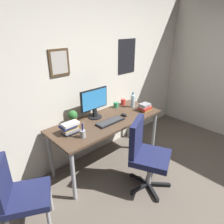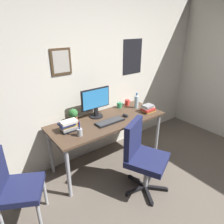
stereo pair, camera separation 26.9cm
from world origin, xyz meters
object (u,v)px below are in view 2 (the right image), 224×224
book_stack_left (68,126)px  potted_plant (73,115)px  side_chair (13,186)px  coffee_mug_near (127,102)px  office_chair (142,154)px  coffee_mug_far (119,105)px  pen_cup (80,132)px  keyboard (110,122)px  book_stack_right (148,108)px  monitor (96,101)px  computer_mouse (125,115)px  water_bottle (136,102)px

book_stack_left → potted_plant: bearing=48.4°
side_chair → coffee_mug_near: size_ratio=7.76×
office_chair → coffee_mug_far: size_ratio=8.32×
side_chair → office_chair: bearing=-16.8°
coffee_mug_far → book_stack_left: 1.04m
pen_cup → potted_plant: bearing=73.1°
coffee_mug_near → coffee_mug_far: (-0.17, -0.01, -0.01)m
side_chair → book_stack_left: size_ratio=3.90×
keyboard → coffee_mug_far: (0.45, 0.34, 0.03)m
pen_cup → book_stack_right: bearing=0.5°
monitor → coffee_mug_near: monitor is taller
coffee_mug_far → book_stack_right: 0.47m
side_chair → monitor: (1.31, 0.46, 0.48)m
keyboard → coffee_mug_near: size_ratio=3.81×
coffee_mug_near → book_stack_left: size_ratio=0.50×
office_chair → monitor: monitor is taller
keyboard → computer_mouse: size_ratio=3.91×
coffee_mug_far → potted_plant: (-0.84, -0.02, 0.06)m
water_bottle → computer_mouse: bearing=-157.2°
computer_mouse → book_stack_right: size_ratio=0.53×
monitor → coffee_mug_near: 0.70m
side_chair → potted_plant: 1.13m
coffee_mug_near → pen_cup: bearing=-159.9°
monitor → computer_mouse: monitor is taller
coffee_mug_near → coffee_mug_far: coffee_mug_near is taller
coffee_mug_far → office_chair: bearing=-113.0°
pen_cup → coffee_mug_near: bearing=20.1°
coffee_mug_far → pen_cup: pen_cup is taller
computer_mouse → book_stack_left: 0.88m
keyboard → book_stack_left: size_ratio=1.92×
keyboard → book_stack_right: bearing=-4.6°
water_bottle → pen_cup: bearing=-168.6°
computer_mouse → water_bottle: (0.36, 0.15, 0.09)m
side_chair → book_stack_left: (0.79, 0.31, 0.31)m
potted_plant → pen_cup: (-0.12, -0.39, -0.05)m
computer_mouse → office_chair: bearing=-112.4°
potted_plant → computer_mouse: bearing=-23.6°
keyboard → potted_plant: size_ratio=2.21×
monitor → potted_plant: (-0.35, 0.04, -0.13)m
potted_plant → pen_cup: bearing=-106.9°
monitor → coffee_mug_far: bearing=7.1°
side_chair → computer_mouse: side_chair is taller
computer_mouse → book_stack_left: (-0.87, 0.11, 0.05)m
office_chair → book_stack_left: office_chair is taller
potted_plant → keyboard: bearing=-39.2°
monitor → book_stack_right: bearing=-24.3°
side_chair → book_stack_left: book_stack_left is taller
computer_mouse → pen_cup: size_ratio=0.55×
coffee_mug_near → book_stack_left: 1.21m
office_chair → keyboard: (-0.05, 0.60, 0.23)m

